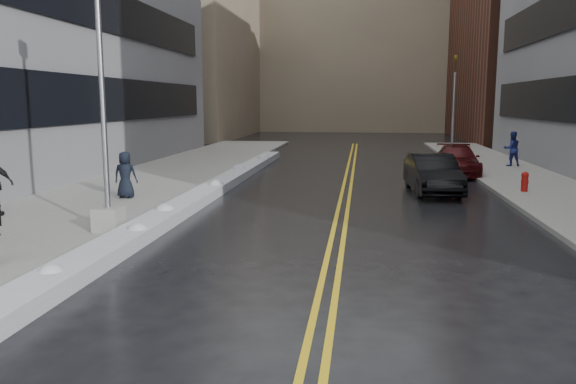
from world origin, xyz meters
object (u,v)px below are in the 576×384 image
(pedestrian_c, at_px, (125,175))
(pedestrian_east, at_px, (512,149))
(fire_hydrant, at_px, (525,181))
(lamppost, at_px, (104,137))
(car_black, at_px, (433,174))
(car_maroon, at_px, (457,160))
(traffic_signal, at_px, (454,102))

(pedestrian_c, height_order, pedestrian_east, pedestrian_east)
(fire_hydrant, xyz_separation_m, pedestrian_east, (1.65, 8.56, 0.48))
(lamppost, height_order, pedestrian_c, lamppost)
(fire_hydrant, distance_m, car_black, 3.30)
(fire_hydrant, bearing_deg, car_black, 178.36)
(fire_hydrant, height_order, car_black, car_black)
(fire_hydrant, height_order, pedestrian_east, pedestrian_east)
(fire_hydrant, distance_m, pedestrian_east, 8.73)
(lamppost, relative_size, fire_hydrant, 10.45)
(lamppost, xyz_separation_m, pedestrian_c, (-1.60, 4.77, -1.59))
(pedestrian_c, bearing_deg, fire_hydrant, -172.52)
(lamppost, xyz_separation_m, car_black, (9.01, 8.09, -1.80))
(fire_hydrant, height_order, pedestrian_c, pedestrian_c)
(car_black, height_order, car_maroon, car_black)
(traffic_signal, distance_m, car_black, 14.43)
(lamppost, height_order, fire_hydrant, lamppost)
(lamppost, xyz_separation_m, traffic_signal, (11.80, 22.00, 0.87))
(pedestrian_east, bearing_deg, traffic_signal, -77.10)
(car_maroon, bearing_deg, pedestrian_east, 45.58)
(lamppost, xyz_separation_m, pedestrian_east, (13.95, 16.56, -1.50))
(pedestrian_c, distance_m, pedestrian_east, 19.52)
(traffic_signal, bearing_deg, fire_hydrant, -87.95)
(traffic_signal, distance_m, pedestrian_east, 6.31)
(traffic_signal, bearing_deg, car_maroon, -96.92)
(fire_hydrant, xyz_separation_m, car_maroon, (-1.50, 5.76, 0.13))
(pedestrian_east, distance_m, car_black, 9.81)
(fire_hydrant, relative_size, pedestrian_c, 0.46)
(car_maroon, bearing_deg, fire_hydrant, -71.48)
(traffic_signal, xyz_separation_m, pedestrian_east, (2.15, -5.44, -2.37))
(traffic_signal, height_order, car_black, traffic_signal)
(pedestrian_east, bearing_deg, car_black, 51.06)
(car_maroon, bearing_deg, lamppost, -124.22)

